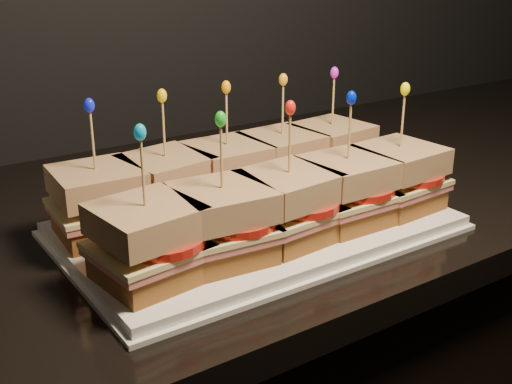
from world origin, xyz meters
TOP-DOWN VIEW (x-y plane):
  - granite_slab at (0.14, 1.67)m, footprint 2.21×0.68m
  - platter at (0.02, 1.54)m, footprint 0.47×0.29m
  - platter_rim at (0.02, 1.54)m, footprint 0.48×0.30m
  - sandwich_0_bread_bot at (-0.16, 1.61)m, footprint 0.10×0.10m
  - sandwich_0_ham at (-0.16, 1.61)m, footprint 0.11×0.11m
  - sandwich_0_cheese at (-0.16, 1.61)m, footprint 0.11×0.11m
  - sandwich_0_tomato at (-0.15, 1.60)m, footprint 0.09×0.09m
  - sandwich_0_bread_top at (-0.16, 1.61)m, footprint 0.10×0.10m
  - sandwich_0_pick at (-0.16, 1.61)m, footprint 0.00×0.00m
  - sandwich_0_frill at (-0.16, 1.61)m, footprint 0.01×0.01m
  - sandwich_1_bread_bot at (-0.07, 1.61)m, footprint 0.11×0.11m
  - sandwich_1_ham at (-0.07, 1.61)m, footprint 0.12×0.11m
  - sandwich_1_cheese at (-0.07, 1.61)m, footprint 0.12×0.12m
  - sandwich_1_tomato at (-0.06, 1.60)m, footprint 0.09×0.09m
  - sandwich_1_bread_top at (-0.07, 1.61)m, footprint 0.11×0.11m
  - sandwich_1_pick at (-0.07, 1.61)m, footprint 0.00×0.00m
  - sandwich_1_frill at (-0.07, 1.61)m, footprint 0.01×0.01m
  - sandwich_2_bread_bot at (0.02, 1.61)m, footprint 0.10×0.10m
  - sandwich_2_ham at (0.02, 1.61)m, footprint 0.11×0.10m
  - sandwich_2_cheese at (0.02, 1.61)m, footprint 0.11×0.10m
  - sandwich_2_tomato at (0.03, 1.60)m, footprint 0.09×0.09m
  - sandwich_2_bread_top at (0.02, 1.61)m, footprint 0.10×0.10m
  - sandwich_2_pick at (0.02, 1.61)m, footprint 0.00×0.00m
  - sandwich_2_frill at (0.02, 1.61)m, footprint 0.01×0.01m
  - sandwich_3_bread_bot at (0.10, 1.61)m, footprint 0.10×0.10m
  - sandwich_3_ham at (0.10, 1.61)m, footprint 0.11×0.10m
  - sandwich_3_cheese at (0.10, 1.61)m, footprint 0.11×0.11m
  - sandwich_3_tomato at (0.12, 1.60)m, footprint 0.09×0.09m
  - sandwich_3_bread_top at (0.10, 1.61)m, footprint 0.10×0.10m
  - sandwich_3_pick at (0.10, 1.61)m, footprint 0.00×0.00m
  - sandwich_3_frill at (0.10, 1.61)m, footprint 0.01×0.01m
  - sandwich_4_bread_bot at (0.19, 1.61)m, footprint 0.10×0.10m
  - sandwich_4_ham at (0.19, 1.61)m, footprint 0.11×0.11m
  - sandwich_4_cheese at (0.19, 1.61)m, footprint 0.12×0.11m
  - sandwich_4_tomato at (0.21, 1.60)m, footprint 0.09×0.09m
  - sandwich_4_bread_top at (0.19, 1.61)m, footprint 0.11×0.11m
  - sandwich_4_pick at (0.19, 1.61)m, footprint 0.00×0.00m
  - sandwich_4_frill at (0.19, 1.61)m, footprint 0.01×0.01m
  - sandwich_5_bread_bot at (-0.16, 1.48)m, footprint 0.11×0.11m
  - sandwich_5_ham at (-0.16, 1.48)m, footprint 0.12×0.11m
  - sandwich_5_cheese at (-0.16, 1.48)m, footprint 0.12×0.11m
  - sandwich_5_tomato at (-0.15, 1.47)m, footprint 0.09×0.09m
  - sandwich_5_bread_top at (-0.16, 1.48)m, footprint 0.11×0.11m
  - sandwich_5_pick at (-0.16, 1.48)m, footprint 0.00×0.00m
  - sandwich_5_frill at (-0.16, 1.48)m, footprint 0.01×0.01m
  - sandwich_6_bread_bot at (-0.07, 1.48)m, footprint 0.10×0.10m
  - sandwich_6_ham at (-0.07, 1.48)m, footprint 0.11×0.11m
  - sandwich_6_cheese at (-0.07, 1.48)m, footprint 0.11×0.11m
  - sandwich_6_tomato at (-0.06, 1.47)m, footprint 0.09×0.09m
  - sandwich_6_bread_top at (-0.07, 1.48)m, footprint 0.10×0.10m
  - sandwich_6_pick at (-0.07, 1.48)m, footprint 0.00×0.00m
  - sandwich_6_frill at (-0.07, 1.48)m, footprint 0.01×0.01m
  - sandwich_7_bread_bot at (0.02, 1.48)m, footprint 0.10×0.10m
  - sandwich_7_ham at (0.02, 1.48)m, footprint 0.11×0.11m
  - sandwich_7_cheese at (0.02, 1.48)m, footprint 0.11×0.11m
  - sandwich_7_tomato at (0.03, 1.47)m, footprint 0.09×0.09m
  - sandwich_7_bread_top at (0.02, 1.48)m, footprint 0.10×0.10m
  - sandwich_7_pick at (0.02, 1.48)m, footprint 0.00×0.00m
  - sandwich_7_frill at (0.02, 1.48)m, footprint 0.01×0.01m
  - sandwich_8_bread_bot at (0.10, 1.48)m, footprint 0.10×0.10m
  - sandwich_8_ham at (0.10, 1.48)m, footprint 0.11×0.10m
  - sandwich_8_cheese at (0.10, 1.48)m, footprint 0.11×0.10m
  - sandwich_8_tomato at (0.12, 1.47)m, footprint 0.09×0.09m
  - sandwich_8_bread_top at (0.10, 1.48)m, footprint 0.10×0.10m
  - sandwich_8_pick at (0.10, 1.48)m, footprint 0.00×0.00m
  - sandwich_8_frill at (0.10, 1.48)m, footprint 0.01×0.01m
  - sandwich_9_bread_bot at (0.19, 1.48)m, footprint 0.10×0.10m
  - sandwich_9_ham at (0.19, 1.48)m, footprint 0.11×0.11m
  - sandwich_9_cheese at (0.19, 1.48)m, footprint 0.11×0.11m
  - sandwich_9_tomato at (0.21, 1.47)m, footprint 0.09×0.09m
  - sandwich_9_bread_top at (0.19, 1.48)m, footprint 0.10×0.10m
  - sandwich_9_pick at (0.19, 1.48)m, footprint 0.00×0.00m
  - sandwich_9_frill at (0.19, 1.48)m, footprint 0.01×0.01m

SIDE VIEW (x-z plane):
  - granite_slab at x=0.14m, z-range 0.90..0.94m
  - platter_rim at x=0.02m, z-range 0.94..0.94m
  - platter at x=0.02m, z-range 0.94..0.96m
  - sandwich_0_bread_bot at x=-0.16m, z-range 0.96..0.98m
  - sandwich_1_bread_bot at x=-0.07m, z-range 0.96..0.98m
  - sandwich_2_bread_bot at x=0.02m, z-range 0.96..0.98m
  - sandwich_3_bread_bot at x=0.10m, z-range 0.96..0.98m
  - sandwich_4_bread_bot at x=0.19m, z-range 0.96..0.98m
  - sandwich_5_bread_bot at x=-0.16m, z-range 0.96..0.98m
  - sandwich_6_bread_bot at x=-0.07m, z-range 0.96..0.98m
  - sandwich_7_bread_bot at x=0.02m, z-range 0.96..0.98m
  - sandwich_8_bread_bot at x=0.10m, z-range 0.96..0.98m
  - sandwich_9_bread_bot at x=0.19m, z-range 0.96..0.98m
  - sandwich_0_ham at x=-0.16m, z-range 0.98..0.99m
  - sandwich_1_ham at x=-0.07m, z-range 0.98..0.99m
  - sandwich_2_ham at x=0.02m, z-range 0.98..0.99m
  - sandwich_3_ham at x=0.10m, z-range 0.98..0.99m
  - sandwich_4_ham at x=0.19m, z-range 0.98..0.99m
  - sandwich_5_ham at x=-0.16m, z-range 0.98..0.99m
  - sandwich_6_ham at x=-0.07m, z-range 0.98..0.99m
  - sandwich_7_ham at x=0.02m, z-range 0.98..0.99m
  - sandwich_8_ham at x=0.10m, z-range 0.98..0.99m
  - sandwich_9_ham at x=0.19m, z-range 0.98..0.99m
  - sandwich_0_cheese at x=-0.16m, z-range 0.99..1.00m
  - sandwich_1_cheese at x=-0.07m, z-range 0.99..1.00m
  - sandwich_2_cheese at x=0.02m, z-range 0.99..1.00m
  - sandwich_3_cheese at x=0.10m, z-range 0.99..1.00m
  - sandwich_4_cheese at x=0.19m, z-range 0.99..1.00m
  - sandwich_5_cheese at x=-0.16m, z-range 0.99..1.00m
  - sandwich_6_cheese at x=-0.07m, z-range 0.99..1.00m
  - sandwich_7_cheese at x=0.02m, z-range 0.99..1.00m
  - sandwich_8_cheese at x=0.10m, z-range 0.99..1.00m
  - sandwich_9_cheese at x=0.19m, z-range 0.99..1.00m
  - sandwich_0_tomato at x=-0.15m, z-range 1.00..1.00m
  - sandwich_1_tomato at x=-0.06m, z-range 1.00..1.00m
  - sandwich_2_tomato at x=0.03m, z-range 1.00..1.00m
  - sandwich_3_tomato at x=0.12m, z-range 1.00..1.00m
  - sandwich_4_tomato at x=0.21m, z-range 1.00..1.00m
  - sandwich_5_tomato at x=-0.15m, z-range 1.00..1.00m
  - sandwich_6_tomato at x=-0.06m, z-range 1.00..1.00m
  - sandwich_7_tomato at x=0.03m, z-range 1.00..1.00m
  - sandwich_8_tomato at x=0.12m, z-range 1.00..1.00m
  - sandwich_9_tomato at x=0.21m, z-range 1.00..1.00m
  - sandwich_0_bread_top at x=-0.16m, z-range 1.00..1.04m
  - sandwich_1_bread_top at x=-0.07m, z-range 1.00..1.04m
  - sandwich_2_bread_top at x=0.02m, z-range 1.00..1.04m
  - sandwich_3_bread_top at x=0.10m, z-range 1.00..1.04m
  - sandwich_4_bread_top at x=0.19m, z-range 1.00..1.04m
  - sandwich_5_bread_top at x=-0.16m, z-range 1.00..1.04m
  - sandwich_6_bread_top at x=-0.07m, z-range 1.00..1.04m
  - sandwich_7_bread_top at x=0.02m, z-range 1.00..1.04m
  - sandwich_8_bread_top at x=0.10m, z-range 1.00..1.04m
  - sandwich_9_bread_top at x=0.19m, z-range 1.00..1.04m
  - sandwich_0_pick at x=-0.16m, z-range 1.02..1.11m
  - sandwich_1_pick at x=-0.07m, z-range 1.02..1.11m
  - sandwich_2_pick at x=0.02m, z-range 1.02..1.11m
  - sandwich_3_pick at x=0.10m, z-range 1.02..1.11m
  - sandwich_4_pick at x=0.19m, z-range 1.02..1.11m
  - sandwich_5_pick at x=-0.16m, z-range 1.02..1.11m
  - sandwich_6_pick at x=-0.07m, z-range 1.02..1.11m
  - sandwich_7_pick at x=0.02m, z-range 1.02..1.11m
  - sandwich_8_pick at x=0.10m, z-range 1.02..1.11m
  - sandwich_9_pick at x=0.19m, z-range 1.02..1.11m
  - sandwich_0_frill at x=-0.16m, z-range 1.10..1.12m
  - sandwich_1_frill at x=-0.07m, z-range 1.10..1.12m
  - sandwich_2_frill at x=0.02m, z-range 1.10..1.12m
  - sandwich_3_frill at x=0.10m, z-range 1.10..1.12m
  - sandwich_4_frill at x=0.19m, z-range 1.10..1.12m
  - sandwich_5_frill at x=-0.16m, z-range 1.10..1.12m
  - sandwich_6_frill at x=-0.07m, z-range 1.10..1.12m
  - sandwich_7_frill at x=0.02m, z-range 1.10..1.12m
  - sandwich_8_frill at x=0.10m, z-range 1.10..1.12m
  - sandwich_9_frill at x=0.19m, z-range 1.10..1.12m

